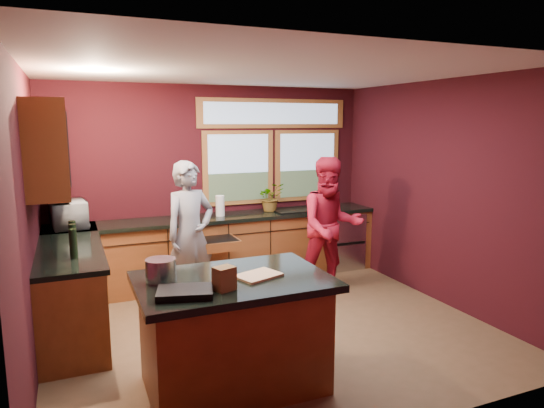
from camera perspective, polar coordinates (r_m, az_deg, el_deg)
floor at (r=5.41m, az=-0.31°, el=-14.31°), size 4.50×4.50×0.00m
room_shell at (r=5.08m, az=-8.00°, el=5.06°), size 4.52×4.02×2.71m
back_counter at (r=6.83m, az=-4.27°, el=-5.10°), size 4.50×0.64×0.93m
left_counter at (r=5.68m, az=-22.55°, el=-8.83°), size 0.64×2.30×0.93m
island at (r=4.15m, az=-4.53°, el=-14.78°), size 1.55×1.05×0.95m
person_grey at (r=5.83m, az=-9.60°, el=-3.58°), size 0.74×0.61×1.75m
person_red at (r=6.22m, az=6.91°, el=-2.63°), size 0.98×0.84×1.77m
microwave at (r=6.36m, az=-22.73°, el=-1.13°), size 0.46×0.62×0.32m
potted_plant at (r=6.93m, az=-0.15°, el=0.81°), size 0.37×0.32×0.41m
paper_towel at (r=6.64m, az=-6.13°, el=-0.20°), size 0.12×0.12×0.28m
cutting_board at (r=4.00m, az=-1.64°, el=-8.40°), size 0.41×0.35×0.02m
stock_pot at (r=3.97m, az=-12.95°, el=-7.58°), size 0.24×0.24×0.18m
paper_bag at (r=3.69m, az=-5.63°, el=-8.72°), size 0.18×0.16×0.18m
black_tray at (r=3.64m, az=-10.20°, el=-10.18°), size 0.46×0.37×0.05m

